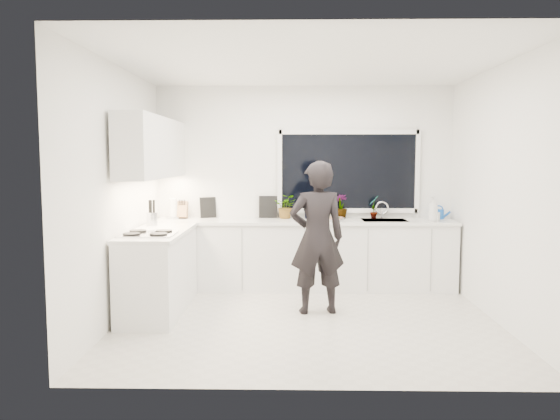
{
  "coord_description": "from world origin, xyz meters",
  "views": [
    {
      "loc": [
        -0.18,
        -5.69,
        1.73
      ],
      "look_at": [
        -0.3,
        0.4,
        1.15
      ],
      "focal_mm": 35.0,
      "sensor_mm": 36.0,
      "label": 1
    }
  ],
  "objects": [
    {
      "name": "person",
      "position": [
        0.11,
        0.31,
        0.85
      ],
      "size": [
        0.68,
        0.5,
        1.7
      ],
      "primitive_type": "imported",
      "rotation": [
        0.0,
        0.0,
        3.3
      ],
      "color": "black",
      "rests_on": "floor"
    },
    {
      "name": "wall_left",
      "position": [
        -2.01,
        0.0,
        1.35
      ],
      "size": [
        0.02,
        3.5,
        2.7
      ],
      "primitive_type": "cube",
      "color": "white",
      "rests_on": "ground"
    },
    {
      "name": "wall_right",
      "position": [
        2.01,
        0.0,
        1.35
      ],
      "size": [
        0.02,
        3.5,
        2.7
      ],
      "primitive_type": "cube",
      "color": "white",
      "rests_on": "ground"
    },
    {
      "name": "utensil_crock",
      "position": [
        -1.85,
        0.8,
        1.0
      ],
      "size": [
        0.13,
        0.13,
        0.16
      ],
      "primitive_type": "cylinder",
      "rotation": [
        0.0,
        0.0,
        -0.01
      ],
      "color": "#ADADB1",
      "rests_on": "countertop_left"
    },
    {
      "name": "faucet",
      "position": [
        1.05,
        1.65,
        1.03
      ],
      "size": [
        0.03,
        0.03,
        0.22
      ],
      "primitive_type": "cylinder",
      "color": "silver",
      "rests_on": "countertop_back"
    },
    {
      "name": "base_cabinets_left",
      "position": [
        -1.67,
        0.35,
        0.44
      ],
      "size": [
        0.58,
        1.6,
        0.88
      ],
      "primitive_type": "cube",
      "color": "white",
      "rests_on": "floor"
    },
    {
      "name": "picture_frame_small",
      "position": [
        -0.49,
        1.69,
        1.07
      ],
      "size": [
        0.25,
        0.03,
        0.3
      ],
      "primitive_type": "cube",
      "rotation": [
        0.0,
        0.0,
        0.03
      ],
      "color": "black",
      "rests_on": "countertop_back"
    },
    {
      "name": "window",
      "position": [
        0.6,
        1.73,
        1.55
      ],
      "size": [
        1.8,
        0.02,
        1.0
      ],
      "primitive_type": "cube",
      "color": "black",
      "rests_on": "wall_back"
    },
    {
      "name": "paper_towel_roll",
      "position": [
        -1.76,
        1.55,
        1.05
      ],
      "size": [
        0.12,
        0.12,
        0.26
      ],
      "primitive_type": "cylinder",
      "rotation": [
        0.0,
        0.0,
        -0.08
      ],
      "color": "silver",
      "rests_on": "countertop_back"
    },
    {
      "name": "pizza_tray",
      "position": [
        0.3,
        1.42,
        0.94
      ],
      "size": [
        0.48,
        0.4,
        0.03
      ],
      "primitive_type": "cube",
      "rotation": [
        0.0,
        0.0,
        -0.23
      ],
      "color": "silver",
      "rests_on": "countertop_back"
    },
    {
      "name": "wall_back",
      "position": [
        0.0,
        1.76,
        1.35
      ],
      "size": [
        4.0,
        0.02,
        2.7
      ],
      "primitive_type": "cube",
      "color": "white",
      "rests_on": "ground"
    },
    {
      "name": "knife_block",
      "position": [
        -1.64,
        1.59,
        1.03
      ],
      "size": [
        0.13,
        0.1,
        0.22
      ],
      "primitive_type": "cube",
      "rotation": [
        0.0,
        0.0,
        -0.03
      ],
      "color": "#8A6040",
      "rests_on": "countertop_back"
    },
    {
      "name": "stovetop",
      "position": [
        -1.69,
        -0.0,
        0.94
      ],
      "size": [
        0.56,
        0.48,
        0.03
      ],
      "primitive_type": "cube",
      "color": "black",
      "rests_on": "countertop_left"
    },
    {
      "name": "countertop_left",
      "position": [
        -1.67,
        0.35,
        0.9
      ],
      "size": [
        0.62,
        1.6,
        0.04
      ],
      "primitive_type": "cube",
      "color": "silver",
      "rests_on": "base_cabinets_left"
    },
    {
      "name": "watering_can",
      "position": [
        1.8,
        1.61,
        0.98
      ],
      "size": [
        0.18,
        0.18,
        0.13
      ],
      "primitive_type": "cylinder",
      "rotation": [
        0.0,
        0.0,
        -0.35
      ],
      "color": "blue",
      "rests_on": "countertop_back"
    },
    {
      "name": "sink",
      "position": [
        1.05,
        1.45,
        0.87
      ],
      "size": [
        0.58,
        0.42,
        0.14
      ],
      "primitive_type": "cube",
      "color": "silver",
      "rests_on": "countertop_back"
    },
    {
      "name": "ceiling",
      "position": [
        0.0,
        0.0,
        2.71
      ],
      "size": [
        4.0,
        3.5,
        0.02
      ],
      "primitive_type": "cube",
      "color": "white",
      "rests_on": "wall_back"
    },
    {
      "name": "upper_cabinets",
      "position": [
        -1.79,
        0.7,
        1.85
      ],
      "size": [
        0.34,
        2.1,
        0.7
      ],
      "primitive_type": "cube",
      "color": "white",
      "rests_on": "wall_left"
    },
    {
      "name": "floor",
      "position": [
        0.0,
        0.0,
        -0.01
      ],
      "size": [
        4.0,
        3.5,
        0.02
      ],
      "primitive_type": "cube",
      "color": "beige",
      "rests_on": "ground"
    },
    {
      "name": "pizza",
      "position": [
        0.3,
        1.42,
        0.95
      ],
      "size": [
        0.44,
        0.35,
        0.01
      ],
      "primitive_type": "cube",
      "rotation": [
        0.0,
        0.0,
        -0.23
      ],
      "color": "red",
      "rests_on": "pizza_tray"
    },
    {
      "name": "base_cabinets_back",
      "position": [
        0.0,
        1.45,
        0.44
      ],
      "size": [
        3.92,
        0.58,
        0.88
      ],
      "primitive_type": "cube",
      "color": "white",
      "rests_on": "floor"
    },
    {
      "name": "picture_frame_large",
      "position": [
        -1.31,
        1.69,
        1.06
      ],
      "size": [
        0.21,
        0.1,
        0.28
      ],
      "primitive_type": "cube",
      "rotation": [
        0.0,
        0.0,
        0.4
      ],
      "color": "black",
      "rests_on": "countertop_back"
    },
    {
      "name": "herb_plants",
      "position": [
        0.1,
        1.61,
        1.08
      ],
      "size": [
        1.42,
        0.31,
        0.33
      ],
      "color": "#26662D",
      "rests_on": "countertop_back"
    },
    {
      "name": "soap_bottles",
      "position": [
        1.66,
        1.3,
        1.07
      ],
      "size": [
        0.18,
        0.17,
        0.32
      ],
      "color": "#D8BF66",
      "rests_on": "countertop_back"
    },
    {
      "name": "countertop_back",
      "position": [
        0.0,
        1.44,
        0.9
      ],
      "size": [
        3.94,
        0.62,
        0.04
      ],
      "primitive_type": "cube",
      "color": "silver",
      "rests_on": "base_cabinets_back"
    }
  ]
}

